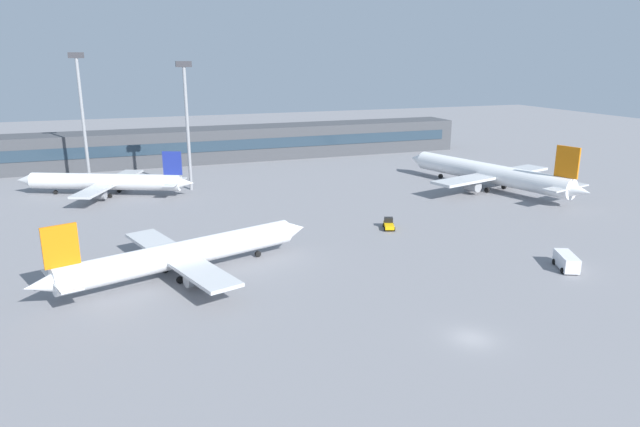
% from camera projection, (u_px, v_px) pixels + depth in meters
% --- Properties ---
extents(ground_plane, '(400.00, 400.00, 0.00)m').
position_uv_depth(ground_plane, '(330.00, 230.00, 93.75)').
color(ground_plane, gray).
extents(terminal_building, '(131.26, 12.13, 9.00)m').
position_uv_depth(terminal_building, '(237.00, 143.00, 157.51)').
color(terminal_building, '#3F4247').
rests_on(terminal_building, ground_plane).
extents(airplane_near, '(37.57, 26.79, 9.54)m').
position_uv_depth(airplane_near, '(186.00, 254.00, 73.82)').
color(airplane_near, white).
rests_on(airplane_near, ground_plane).
extents(airplane_mid, '(32.67, 46.01, 11.57)m').
position_uv_depth(airplane_mid, '(487.00, 173.00, 122.13)').
color(airplane_mid, white).
rests_on(airplane_mid, ground_plane).
extents(airplane_far, '(35.52, 25.61, 9.36)m').
position_uv_depth(airplane_far, '(104.00, 182.00, 116.57)').
color(airplane_far, silver).
rests_on(airplane_far, ground_plane).
extents(baggage_tug_yellow, '(2.82, 3.90, 1.75)m').
position_uv_depth(baggage_tug_yellow, '(389.00, 224.00, 94.25)').
color(baggage_tug_yellow, '#F2B20C').
rests_on(baggage_tug_yellow, ground_plane).
extents(service_van_white, '(3.98, 5.56, 2.08)m').
position_uv_depth(service_van_white, '(566.00, 261.00, 76.26)').
color(service_van_white, white).
rests_on(service_van_white, ground_plane).
extents(floodlight_tower_west, '(3.20, 0.80, 28.69)m').
position_uv_depth(floodlight_tower_west, '(82.00, 111.00, 122.84)').
color(floodlight_tower_west, gray).
rests_on(floodlight_tower_west, ground_plane).
extents(floodlight_tower_east, '(3.20, 0.80, 26.93)m').
position_uv_depth(floodlight_tower_east, '(187.00, 117.00, 118.20)').
color(floodlight_tower_east, gray).
rests_on(floodlight_tower_east, ground_plane).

